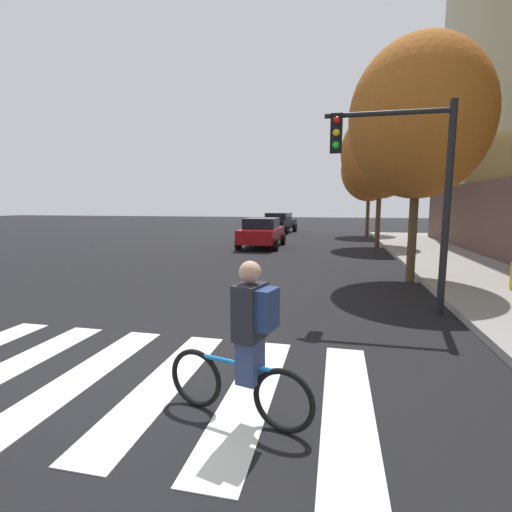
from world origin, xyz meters
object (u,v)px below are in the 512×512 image
street_tree_near (419,119)px  sedan_mid (262,232)px  cyclist (247,344)px  sedan_far (279,223)px  street_tree_far (370,169)px  traffic_light_near (404,172)px  street_tree_mid (381,153)px

street_tree_near → sedan_mid: bearing=128.1°
cyclist → sedan_far: bearing=98.1°
sedan_mid → sedan_far: bearing=93.7°
street_tree_near → street_tree_far: 15.90m
sedan_mid → sedan_far: (-0.64, 9.91, 0.02)m
cyclist → traffic_light_near: 5.33m
street_tree_mid → street_tree_near: bearing=-89.6°
sedan_mid → cyclist: bearing=-79.1°
cyclist → street_tree_near: bearing=69.4°
sedan_far → street_tree_near: 19.02m
sedan_mid → cyclist: 15.71m
sedan_far → street_tree_far: 7.71m
sedan_far → street_tree_mid: size_ratio=0.66×
street_tree_mid → street_tree_far: street_tree_mid is taller
street_tree_far → traffic_light_near: bearing=-92.4°
sedan_mid → street_tree_far: bearing=54.9°
street_tree_mid → street_tree_far: (0.01, 7.04, -0.16)m
cyclist → traffic_light_near: bearing=64.7°
sedan_mid → street_tree_far: 10.91m
sedan_far → street_tree_mid: street_tree_mid is taller
traffic_light_near → street_tree_mid: street_tree_mid is taller
cyclist → street_tree_near: size_ratio=0.25×
sedan_far → street_tree_far: bearing=-13.4°
sedan_mid → street_tree_near: bearing=-51.9°
sedan_mid → street_tree_mid: size_ratio=0.63×
street_tree_near → street_tree_mid: size_ratio=0.95×
sedan_mid → traffic_light_near: 12.25m
sedan_far → traffic_light_near: size_ratio=1.12×
street_tree_near → cyclist: bearing=-110.6°
cyclist → street_tree_far: (2.92, 23.78, 3.78)m
sedan_far → cyclist: (3.60, -25.33, 0.04)m
traffic_light_near → sedan_mid: bearing=114.8°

